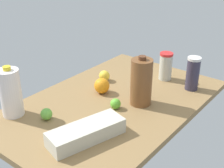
{
  "coord_description": "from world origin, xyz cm",
  "views": [
    {
      "loc": [
        110.29,
        86.72,
        80.43
      ],
      "look_at": [
        0.0,
        0.0,
        13.0
      ],
      "focal_mm": 50.0,
      "sensor_mm": 36.0,
      "label": 1
    }
  ],
  "objects_px": {
    "tumbler_cup": "(166,66)",
    "lime_beside_bowl": "(46,114)",
    "milk_jug": "(11,93)",
    "chocolate_milk_jug": "(141,82)",
    "lime_near_front": "(116,104)",
    "shaker_bottle": "(193,73)",
    "egg_carton": "(86,132)",
    "orange_far_back": "(102,86)",
    "lemon_by_jug": "(104,76)"
  },
  "relations": [
    {
      "from": "egg_carton",
      "to": "milk_jug",
      "type": "relative_size",
      "value": 1.34
    },
    {
      "from": "orange_far_back",
      "to": "egg_carton",
      "type": "bearing_deg",
      "value": 31.19
    },
    {
      "from": "lemon_by_jug",
      "to": "lime_near_front",
      "type": "distance_m",
      "value": 0.33
    },
    {
      "from": "milk_jug",
      "to": "shaker_bottle",
      "type": "distance_m",
      "value": 0.95
    },
    {
      "from": "shaker_bottle",
      "to": "tumbler_cup",
      "type": "bearing_deg",
      "value": -98.23
    },
    {
      "from": "tumbler_cup",
      "to": "lime_beside_bowl",
      "type": "relative_size",
      "value": 2.97
    },
    {
      "from": "lime_beside_bowl",
      "to": "lemon_by_jug",
      "type": "relative_size",
      "value": 0.88
    },
    {
      "from": "shaker_bottle",
      "to": "lime_near_front",
      "type": "relative_size",
      "value": 3.55
    },
    {
      "from": "shaker_bottle",
      "to": "lime_near_front",
      "type": "xyz_separation_m",
      "value": [
        0.43,
        -0.2,
        -0.07
      ]
    },
    {
      "from": "egg_carton",
      "to": "lime_near_front",
      "type": "height_order",
      "value": "egg_carton"
    },
    {
      "from": "shaker_bottle",
      "to": "chocolate_milk_jug",
      "type": "xyz_separation_m",
      "value": [
        0.31,
        -0.13,
        0.03
      ]
    },
    {
      "from": "tumbler_cup",
      "to": "chocolate_milk_jug",
      "type": "distance_m",
      "value": 0.34
    },
    {
      "from": "shaker_bottle",
      "to": "tumbler_cup",
      "type": "distance_m",
      "value": 0.18
    },
    {
      "from": "chocolate_milk_jug",
      "to": "lime_near_front",
      "type": "relative_size",
      "value": 4.86
    },
    {
      "from": "lime_beside_bowl",
      "to": "egg_carton",
      "type": "bearing_deg",
      "value": 89.48
    },
    {
      "from": "egg_carton",
      "to": "lemon_by_jug",
      "type": "xyz_separation_m",
      "value": [
        -0.49,
        -0.31,
        -0.0
      ]
    },
    {
      "from": "chocolate_milk_jug",
      "to": "orange_far_back",
      "type": "height_order",
      "value": "chocolate_milk_jug"
    },
    {
      "from": "tumbler_cup",
      "to": "lime_beside_bowl",
      "type": "bearing_deg",
      "value": -15.84
    },
    {
      "from": "lime_beside_bowl",
      "to": "lemon_by_jug",
      "type": "xyz_separation_m",
      "value": [
        -0.49,
        -0.06,
        0.0
      ]
    },
    {
      "from": "shaker_bottle",
      "to": "lime_beside_bowl",
      "type": "height_order",
      "value": "shaker_bottle"
    },
    {
      "from": "lime_beside_bowl",
      "to": "lime_near_front",
      "type": "distance_m",
      "value": 0.33
    },
    {
      "from": "milk_jug",
      "to": "chocolate_milk_jug",
      "type": "relative_size",
      "value": 0.97
    },
    {
      "from": "milk_jug",
      "to": "lime_near_front",
      "type": "bearing_deg",
      "value": 134.64
    },
    {
      "from": "lime_near_front",
      "to": "milk_jug",
      "type": "bearing_deg",
      "value": -45.36
    },
    {
      "from": "lime_beside_bowl",
      "to": "orange_far_back",
      "type": "height_order",
      "value": "orange_far_back"
    },
    {
      "from": "tumbler_cup",
      "to": "orange_far_back",
      "type": "distance_m",
      "value": 0.41
    },
    {
      "from": "milk_jug",
      "to": "chocolate_milk_jug",
      "type": "height_order",
      "value": "chocolate_milk_jug"
    },
    {
      "from": "lime_beside_bowl",
      "to": "orange_far_back",
      "type": "distance_m",
      "value": 0.37
    },
    {
      "from": "egg_carton",
      "to": "chocolate_milk_jug",
      "type": "xyz_separation_m",
      "value": [
        -0.4,
        0.01,
        0.09
      ]
    },
    {
      "from": "milk_jug",
      "to": "orange_far_back",
      "type": "relative_size",
      "value": 2.96
    },
    {
      "from": "lime_beside_bowl",
      "to": "chocolate_milk_jug",
      "type": "bearing_deg",
      "value": 146.92
    },
    {
      "from": "tumbler_cup",
      "to": "egg_carton",
      "type": "bearing_deg",
      "value": 3.38
    },
    {
      "from": "milk_jug",
      "to": "lime_beside_bowl",
      "type": "bearing_deg",
      "value": 113.27
    },
    {
      "from": "tumbler_cup",
      "to": "lemon_by_jug",
      "type": "height_order",
      "value": "tumbler_cup"
    },
    {
      "from": "lime_beside_bowl",
      "to": "shaker_bottle",
      "type": "bearing_deg",
      "value": 151.19
    },
    {
      "from": "lime_near_front",
      "to": "shaker_bottle",
      "type": "bearing_deg",
      "value": 155.27
    },
    {
      "from": "lime_beside_bowl",
      "to": "orange_far_back",
      "type": "relative_size",
      "value": 0.66
    },
    {
      "from": "milk_jug",
      "to": "egg_carton",
      "type": "bearing_deg",
      "value": 99.11
    },
    {
      "from": "egg_carton",
      "to": "milk_jug",
      "type": "height_order",
      "value": "milk_jug"
    },
    {
      "from": "chocolate_milk_jug",
      "to": "lime_beside_bowl",
      "type": "relative_size",
      "value": 4.64
    },
    {
      "from": "tumbler_cup",
      "to": "lime_near_front",
      "type": "relative_size",
      "value": 3.11
    },
    {
      "from": "lemon_by_jug",
      "to": "lime_near_front",
      "type": "xyz_separation_m",
      "value": [
        0.22,
        0.25,
        -0.0
      ]
    },
    {
      "from": "chocolate_milk_jug",
      "to": "lime_beside_bowl",
      "type": "height_order",
      "value": "chocolate_milk_jug"
    },
    {
      "from": "chocolate_milk_jug",
      "to": "lime_near_front",
      "type": "bearing_deg",
      "value": -29.4
    },
    {
      "from": "tumbler_cup",
      "to": "lime_near_front",
      "type": "bearing_deg",
      "value": -2.21
    },
    {
      "from": "shaker_bottle",
      "to": "lime_beside_bowl",
      "type": "relative_size",
      "value": 3.39
    },
    {
      "from": "egg_carton",
      "to": "tumbler_cup",
      "type": "height_order",
      "value": "tumbler_cup"
    },
    {
      "from": "egg_carton",
      "to": "lime_beside_bowl",
      "type": "relative_size",
      "value": 6.01
    },
    {
      "from": "milk_jug",
      "to": "lime_near_front",
      "type": "distance_m",
      "value": 0.5
    },
    {
      "from": "tumbler_cup",
      "to": "lemon_by_jug",
      "type": "xyz_separation_m",
      "value": [
        0.24,
        -0.27,
        -0.05
      ]
    }
  ]
}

